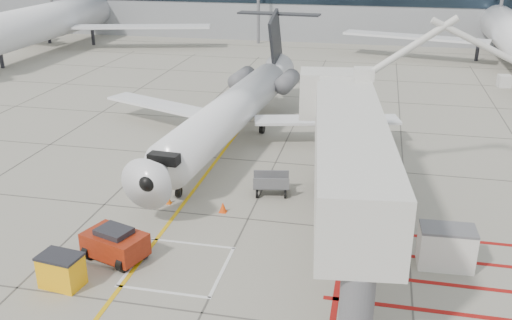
% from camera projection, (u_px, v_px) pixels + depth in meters
% --- Properties ---
extents(ground_plane, '(260.00, 260.00, 0.00)m').
position_uv_depth(ground_plane, '(228.00, 259.00, 25.68)').
color(ground_plane, gray).
rests_on(ground_plane, ground).
extents(regional_jet, '(25.40, 30.95, 7.65)m').
position_uv_depth(regional_jet, '(219.00, 99.00, 36.50)').
color(regional_jet, white).
rests_on(regional_jet, ground_plane).
extents(jet_bridge, '(11.91, 21.40, 8.18)m').
position_uv_depth(jet_bridge, '(350.00, 168.00, 25.00)').
color(jet_bridge, silver).
rests_on(jet_bridge, ground_plane).
extents(pushback_tug, '(3.13, 2.48, 1.59)m').
position_uv_depth(pushback_tug, '(115.00, 243.00, 25.49)').
color(pushback_tug, maroon).
rests_on(pushback_tug, ground_plane).
extents(spill_bin, '(1.81, 1.34, 1.45)m').
position_uv_depth(spill_bin, '(61.00, 270.00, 23.52)').
color(spill_bin, '#FDAD0E').
rests_on(spill_bin, ground_plane).
extents(baggage_cart, '(2.19, 1.60, 1.26)m').
position_uv_depth(baggage_cart, '(271.00, 184.00, 31.91)').
color(baggage_cart, '#535358').
rests_on(baggage_cart, ground_plane).
extents(ground_power_unit, '(2.41, 1.47, 1.86)m').
position_uv_depth(ground_power_unit, '(446.00, 247.00, 24.87)').
color(ground_power_unit, silver).
rests_on(ground_power_unit, ground_plane).
extents(cone_nose, '(0.36, 0.36, 0.50)m').
position_uv_depth(cone_nose, '(168.00, 199.00, 30.95)').
color(cone_nose, orange).
rests_on(cone_nose, ground_plane).
extents(cone_side, '(0.41, 0.41, 0.56)m').
position_uv_depth(cone_side, '(223.00, 207.00, 29.97)').
color(cone_side, '#EB430C').
rests_on(cone_side, ground_plane).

